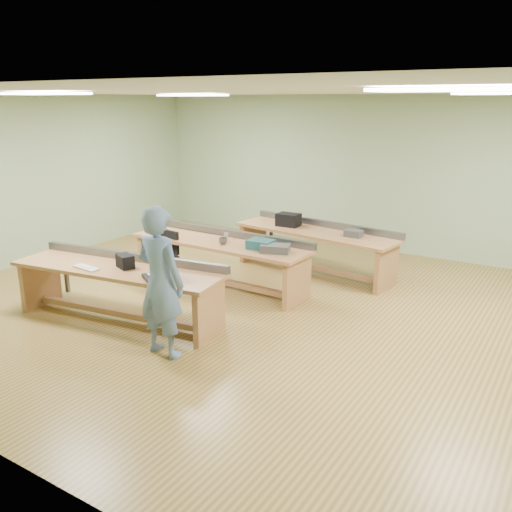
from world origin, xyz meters
name	(u,v)px	position (x,y,z in m)	size (l,w,h in m)	color
floor	(271,312)	(0.00, 0.00, 0.00)	(10.00, 10.00, 0.00)	olive
ceiling	(273,91)	(0.00, 0.00, 3.00)	(10.00, 10.00, 0.00)	silver
wall_back	(377,174)	(0.00, 4.00, 1.50)	(10.00, 0.04, 3.00)	gray
wall_left	(35,180)	(-5.00, 0.00, 1.50)	(0.04, 8.00, 3.00)	gray
fluor_panels	(273,93)	(0.00, 0.00, 2.97)	(6.20, 3.50, 0.03)	white
workbench_front	(119,280)	(-1.59, -1.32, 0.56)	(3.07, 1.20, 0.86)	#B37B4B
workbench_mid	(221,252)	(-1.24, 0.53, 0.56)	(3.05, 0.90, 0.86)	#B37B4B
workbench_back	(316,241)	(-0.29, 1.98, 0.56)	(3.01, 1.17, 0.86)	#B37B4B
person	(161,282)	(-0.40, -1.81, 0.89)	(0.65, 0.43, 1.78)	#6683A7
laptop_base	(156,277)	(-0.83, -1.43, 0.77)	(0.34, 0.28, 0.04)	black
laptop_screen	(165,257)	(-0.75, -1.32, 1.02)	(0.34, 0.02, 0.27)	black
keyboard	(86,268)	(-1.89, -1.61, 0.76)	(0.41, 0.14, 0.02)	beige
trackball_mouse	(161,283)	(-0.60, -1.60, 0.78)	(0.13, 0.15, 0.06)	white
camera_bag	(125,261)	(-1.48, -1.30, 0.84)	(0.26, 0.17, 0.18)	black
task_chair	(164,266)	(-2.07, 0.08, 0.32)	(0.54, 0.54, 0.88)	black
parts_bin_teal	(261,244)	(-0.47, 0.48, 0.82)	(0.38, 0.28, 0.13)	#164248
parts_bin_grey	(275,248)	(-0.19, 0.42, 0.81)	(0.41, 0.26, 0.11)	#373739
mug	(223,241)	(-1.10, 0.39, 0.80)	(0.13, 0.13, 0.10)	#373739
drinks_can	(226,237)	(-1.17, 0.57, 0.82)	(0.07, 0.07, 0.13)	silver
storage_box_back	(288,220)	(-0.85, 2.02, 0.86)	(0.39, 0.28, 0.22)	black
tray_back	(354,233)	(0.42, 1.90, 0.80)	(0.27, 0.20, 0.11)	#373739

